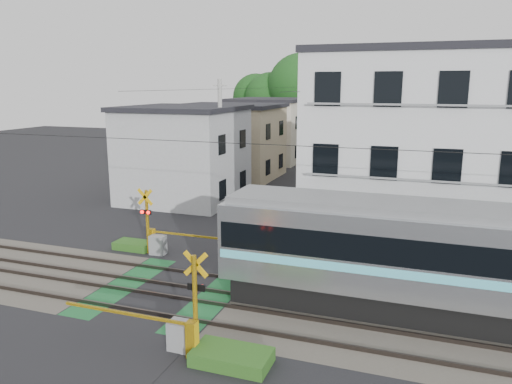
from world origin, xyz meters
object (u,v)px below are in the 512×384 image
at_px(crossing_signal_near, 182,329).
at_px(pedestrian, 339,169).
at_px(apartment_block, 419,149).
at_px(crossing_signal_far, 157,239).

bearing_deg(crossing_signal_near, pedestrian, 91.39).
bearing_deg(apartment_block, crossing_signal_far, -152.22).
bearing_deg(crossing_signal_far, crossing_signal_near, -54.71).
bearing_deg(pedestrian, crossing_signal_far, 82.97).
distance_m(crossing_signal_near, apartment_block, 14.95).
height_order(apartment_block, pedestrian, apartment_block).
bearing_deg(pedestrian, apartment_block, 116.71).
distance_m(crossing_signal_near, crossing_signal_far, 8.95).
distance_m(apartment_block, pedestrian, 17.91).
xyz_separation_m(crossing_signal_near, pedestrian, (-0.71, 29.32, 0.04)).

